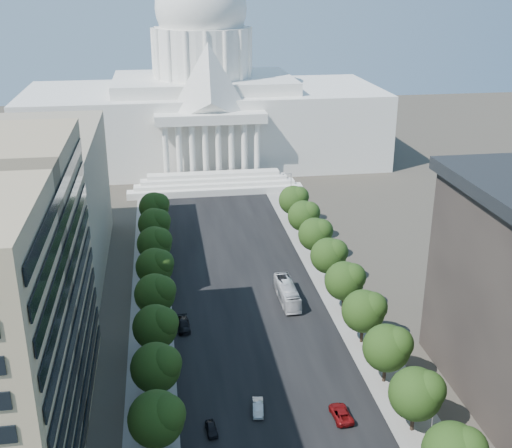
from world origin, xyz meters
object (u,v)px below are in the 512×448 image
car_dark_a (211,429)px  car_dark_b (183,325)px  car_silver (258,408)px  city_bus (287,293)px  car_red (341,414)px

car_dark_a → car_dark_b: bearing=90.2°
car_silver → city_bus: size_ratio=0.34×
car_red → city_bus: bearing=-92.3°
car_silver → city_bus: (11.13, 33.73, 1.09)m
car_dark_b → city_bus: bearing=17.7°
car_dark_a → city_bus: 41.66m
car_dark_b → city_bus: city_bus is taller
car_silver → car_dark_b: car_dark_b is taller
car_dark_a → car_silver: car_silver is taller
car_dark_a → car_silver: 8.14m
car_red → car_dark_b: bearing=-56.7°
car_silver → car_red: 12.29m
car_dark_a → car_dark_b: (-2.60, 29.48, 0.18)m
car_red → car_dark_b: size_ratio=0.98×
car_silver → car_red: bearing=-7.9°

